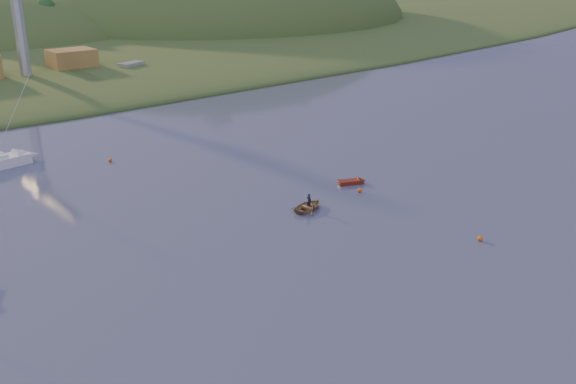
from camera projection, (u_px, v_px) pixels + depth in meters
hill_right at (214, 26)px, 237.13m from camera, size 150.00×130.00×60.00m
wharf at (39, 80)px, 130.41m from camera, size 42.00×16.00×2.40m
shed_east at (72, 59)px, 135.49m from camera, size 9.00×7.00×4.00m
dock_crane at (19, 0)px, 120.41m from camera, size 3.20×28.00×20.30m
canoe at (309, 206)px, 67.83m from camera, size 4.35×3.49×0.80m
paddler at (309, 203)px, 67.69m from camera, size 0.48×0.63×1.55m
red_tender at (356, 181)px, 75.58m from camera, size 3.58×2.40×1.16m
work_vessel at (132, 72)px, 138.54m from camera, size 13.86×9.00×3.36m
buoy_0 at (480, 238)px, 60.55m from camera, size 0.50×0.50×0.50m
buoy_1 at (360, 190)px, 72.83m from camera, size 0.50×0.50×0.50m
buoy_3 at (110, 160)px, 83.41m from camera, size 0.50×0.50×0.50m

